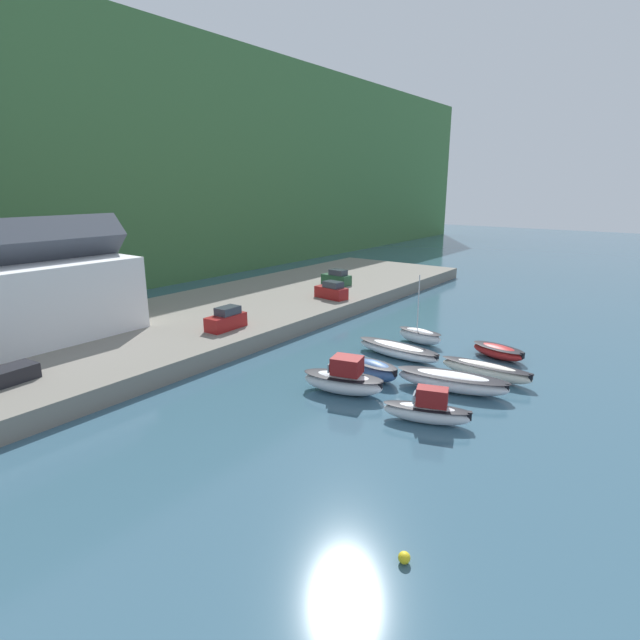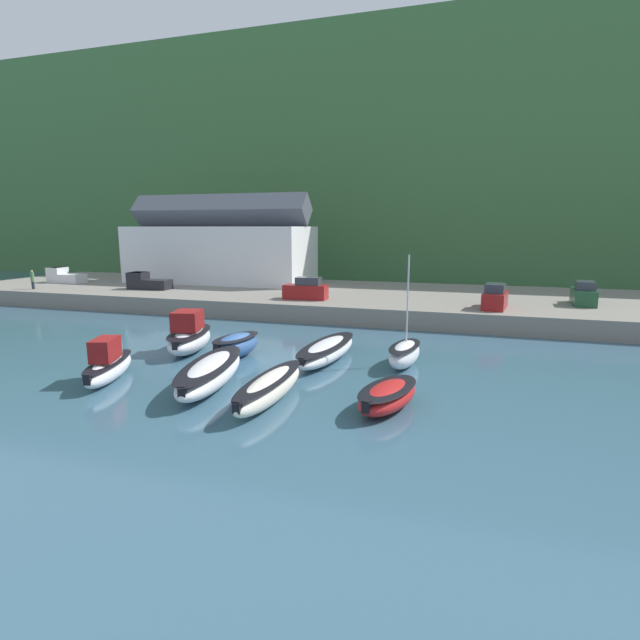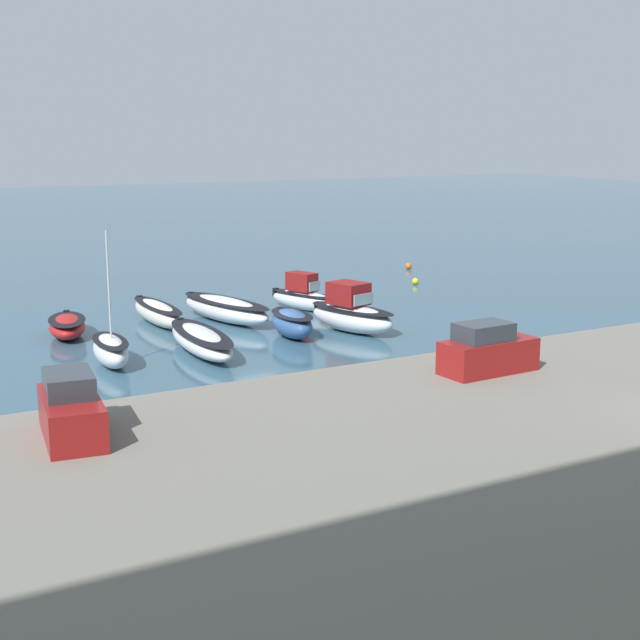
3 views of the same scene
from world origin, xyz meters
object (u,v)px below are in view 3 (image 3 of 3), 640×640
moored_boat_6 (158,312)px  moored_boat_3 (111,350)px  moored_boat_4 (304,296)px  moored_boat_0 (351,313)px  parked_car_1 (487,351)px  moored_boat_5 (226,309)px  moored_boat_2 (201,340)px  moored_boat_7 (67,326)px  mooring_buoy_1 (415,281)px  parked_car_0 (71,410)px  mooring_buoy_0 (408,266)px  moored_boat_1 (292,323)px

moored_boat_6 → moored_boat_3: bearing=57.5°
moored_boat_3 → moored_boat_4: moored_boat_3 is taller
moored_boat_0 → moored_boat_3: (14.78, 0.84, -0.27)m
moored_boat_0 → parked_car_1: size_ratio=1.57×
moored_boat_5 → moored_boat_0: bearing=118.3°
moored_boat_2 → moored_boat_7: moored_boat_2 is taller
moored_boat_3 → mooring_buoy_1: 30.73m
moored_boat_4 → mooring_buoy_1: moored_boat_4 is taller
parked_car_0 → moored_boat_3: bearing=-103.2°
moored_boat_7 → mooring_buoy_0: size_ratio=9.76×
moored_boat_0 → moored_boat_5: moored_boat_0 is taller
moored_boat_0 → moored_boat_5: bearing=-64.8°
moored_boat_6 → mooring_buoy_1: 22.89m
parked_car_0 → moored_boat_1: bearing=-128.5°
moored_boat_2 → mooring_buoy_1: bearing=-147.0°
moored_boat_6 → moored_boat_7: bearing=8.2°
moored_boat_5 → mooring_buoy_0: bearing=-162.4°
moored_boat_1 → moored_boat_4: 8.16m
moored_boat_2 → parked_car_0: size_ratio=1.95×
moored_boat_7 → parked_car_0: bearing=90.1°
moored_boat_3 → parked_car_1: moored_boat_3 is taller
moored_boat_5 → mooring_buoy_1: (-18.47, -5.54, -0.53)m
moored_boat_1 → moored_boat_5: bearing=-68.0°
moored_boat_2 → moored_boat_7: 9.15m
mooring_buoy_1 → moored_boat_2: bearing=28.7°
moored_boat_7 → mooring_buoy_1: bearing=-156.4°
moored_boat_0 → mooring_buoy_0: bearing=-146.9°
moored_boat_3 → parked_car_1: bearing=133.7°
moored_boat_4 → parked_car_0: size_ratio=1.37×
moored_boat_0 → moored_boat_3: bearing=-11.2°
parked_car_0 → moored_boat_2: bearing=-117.7°
moored_boat_6 → mooring_buoy_0: 28.97m
moored_boat_2 → mooring_buoy_1: moored_boat_2 is taller
parked_car_1 → moored_boat_7: bearing=-154.3°
moored_boat_4 → mooring_buoy_1: (-12.43, -4.75, -0.65)m
moored_boat_1 → moored_boat_3: size_ratio=0.68×
moored_boat_3 → moored_boat_7: size_ratio=1.29×
moored_boat_0 → parked_car_1: 16.30m
moored_boat_5 → parked_car_1: parked_car_1 is taller
moored_boat_0 → moored_boat_1: 3.80m
moored_boat_1 → moored_boat_7: 13.03m
mooring_buoy_0 → moored_boat_1: bearing=41.3°
moored_boat_3 → moored_boat_6: 10.11m
moored_boat_5 → moored_boat_6: 4.20m
moored_boat_1 → parked_car_1: parked_car_1 is taller
moored_boat_3 → moored_boat_6: moored_boat_3 is taller
moored_boat_4 → mooring_buoy_0: size_ratio=11.03×
moored_boat_1 → moored_boat_5: 6.23m
moored_boat_6 → parked_car_1: 24.52m
moored_boat_2 → parked_car_1: size_ratio=2.01×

